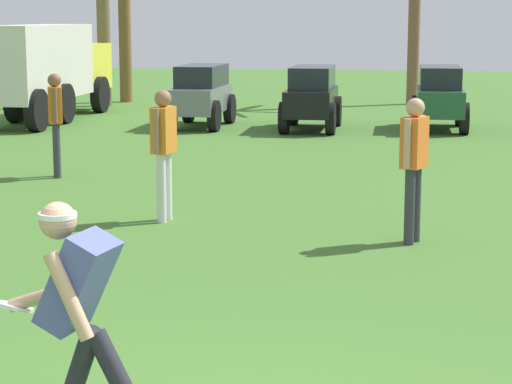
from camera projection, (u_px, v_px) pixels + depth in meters
frisbee_thrower at (81, 311)px, 5.54m from camera, size 1.08×0.59×1.41m
frisbee_in_flight at (13, 306)px, 5.92m from camera, size 0.34×0.34×0.10m
teammate_near_sideline at (164, 143)px, 11.71m from camera, size 0.25×0.50×1.56m
teammate_midfield at (56, 115)px, 14.93m from camera, size 0.30×0.49×1.56m
teammate_deep at (414, 156)px, 10.57m from camera, size 0.31×0.48×1.56m
parked_car_slot_a at (201, 94)px, 21.79m from camera, size 1.19×2.42×1.34m
parked_car_slot_b at (312, 96)px, 21.22m from camera, size 1.15×2.40×1.34m
parked_car_slot_c at (440, 96)px, 21.25m from camera, size 1.15×2.40×1.34m
box_truck at (48, 67)px, 22.97m from camera, size 1.45×5.91×2.20m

